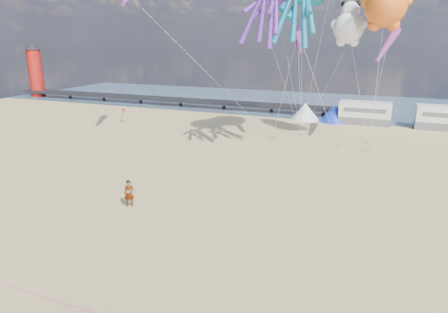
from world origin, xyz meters
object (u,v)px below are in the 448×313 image
(sandbag_e, at_px, (301,135))
(kite_teddy_orange, at_px, (386,6))
(tent_white, at_px, (305,111))
(motorhome_0, at_px, (365,113))
(windsock_mid, at_px, (387,45))
(tent_blue, at_px, (334,113))
(windsock_right, at_px, (298,40))
(sandbag_a, at_px, (272,138))
(sandbag_c, at_px, (369,152))
(standing_person, at_px, (129,194))
(kite_panda, at_px, (349,28))
(motorhome_1, at_px, (445,118))
(lighthouse, at_px, (36,73))
(beachgoer_0, at_px, (124,115))
(sandbag_b, at_px, (337,146))
(sandbag_d, at_px, (367,143))

(sandbag_e, relative_size, kite_teddy_orange, 0.07)
(sandbag_e, bearing_deg, tent_white, 98.66)
(motorhome_0, distance_m, kite_teddy_orange, 17.85)
(windsock_mid, bearing_deg, tent_blue, 131.70)
(windsock_right, bearing_deg, tent_blue, 62.23)
(windsock_mid, bearing_deg, sandbag_a, -157.26)
(sandbag_c, bearing_deg, standing_person, -125.45)
(kite_panda, bearing_deg, standing_person, -106.47)
(sandbag_c, bearing_deg, motorhome_0, 95.39)
(sandbag_a, distance_m, sandbag_c, 10.73)
(motorhome_1, relative_size, sandbag_e, 13.20)
(sandbag_a, distance_m, kite_panda, 14.27)
(kite_panda, distance_m, windsock_mid, 4.44)
(tent_blue, bearing_deg, tent_white, 180.00)
(windsock_mid, bearing_deg, motorhome_1, 69.10)
(sandbag_e, bearing_deg, sandbag_c, -30.22)
(lighthouse, distance_m, sandbag_e, 57.48)
(tent_blue, xyz_separation_m, kite_teddy_orange, (5.43, -12.60, 12.86))
(lighthouse, relative_size, tent_white, 2.25)
(sandbag_a, bearing_deg, sandbag_e, 45.22)
(tent_blue, relative_size, beachgoer_0, 2.20)
(sandbag_c, bearing_deg, sandbag_b, 163.53)
(standing_person, bearing_deg, kite_panda, 41.12)
(lighthouse, bearing_deg, standing_person, -38.65)
(sandbag_b, relative_size, kite_teddy_orange, 0.07)
(tent_blue, relative_size, sandbag_e, 8.00)
(sandbag_d, distance_m, windsock_right, 13.49)
(sandbag_b, bearing_deg, windsock_mid, 35.46)
(sandbag_e, bearing_deg, kite_teddy_orange, -17.49)
(lighthouse, xyz_separation_m, sandbag_a, (52.81, -16.87, -4.39))
(windsock_mid, bearing_deg, beachgoer_0, -166.64)
(motorhome_0, relative_size, windsock_right, 1.37)
(sandbag_b, bearing_deg, lighthouse, 163.58)
(sandbag_c, bearing_deg, motorhome_1, 61.07)
(lighthouse, relative_size, sandbag_c, 18.00)
(motorhome_1, relative_size, sandbag_d, 13.20)
(beachgoer_0, relative_size, sandbag_b, 3.64)
(sandbag_e, height_order, kite_teddy_orange, kite_teddy_orange)
(beachgoer_0, relative_size, sandbag_c, 3.64)
(motorhome_0, xyz_separation_m, beachgoer_0, (-30.86, -10.98, -0.59))
(standing_person, height_order, kite_panda, kite_panda)
(lighthouse, bearing_deg, sandbag_d, -13.37)
(tent_white, bearing_deg, sandbag_e, -81.34)
(tent_blue, bearing_deg, sandbag_c, -69.86)
(lighthouse, height_order, motorhome_0, lighthouse)
(motorhome_0, relative_size, tent_blue, 1.65)
(motorhome_0, xyz_separation_m, sandbag_b, (-1.83, -13.74, -1.39))
(kite_panda, xyz_separation_m, kite_teddy_orange, (3.48, -2.51, 1.91))
(lighthouse, xyz_separation_m, sandbag_e, (55.54, -14.12, -4.39))
(standing_person, relative_size, sandbag_b, 3.76)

